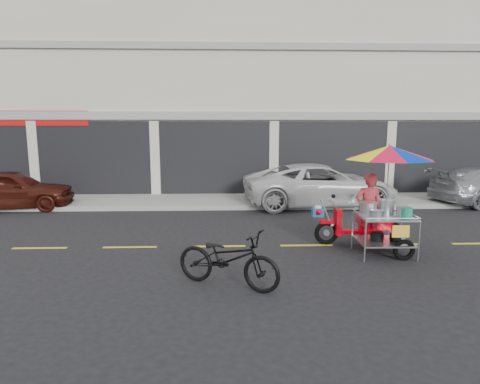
{
  "coord_description": "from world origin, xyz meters",
  "views": [
    {
      "loc": [
        -1.83,
        -8.78,
        2.66
      ],
      "look_at": [
        -1.5,
        0.6,
        1.15
      ],
      "focal_mm": 30.0,
      "sensor_mm": 36.0,
      "label": 1
    }
  ],
  "objects_px": {
    "maroon_sedan": "(9,189)",
    "near_bicycle": "(228,259)",
    "white_pickup": "(320,185)",
    "food_vendor_rig": "(380,184)"
  },
  "relations": [
    {
      "from": "white_pickup",
      "to": "near_bicycle",
      "type": "height_order",
      "value": "white_pickup"
    },
    {
      "from": "white_pickup",
      "to": "near_bicycle",
      "type": "bearing_deg",
      "value": 150.19
    },
    {
      "from": "white_pickup",
      "to": "food_vendor_rig",
      "type": "xyz_separation_m",
      "value": [
        0.08,
        -5.11,
        0.76
      ]
    },
    {
      "from": "white_pickup",
      "to": "food_vendor_rig",
      "type": "distance_m",
      "value": 5.17
    },
    {
      "from": "maroon_sedan",
      "to": "white_pickup",
      "type": "relative_size",
      "value": 0.75
    },
    {
      "from": "maroon_sedan",
      "to": "near_bicycle",
      "type": "distance_m",
      "value": 9.78
    },
    {
      "from": "white_pickup",
      "to": "food_vendor_rig",
      "type": "relative_size",
      "value": 2.2
    },
    {
      "from": "maroon_sedan",
      "to": "food_vendor_rig",
      "type": "xyz_separation_m",
      "value": [
        10.36,
        -4.81,
        0.81
      ]
    },
    {
      "from": "maroon_sedan",
      "to": "food_vendor_rig",
      "type": "relative_size",
      "value": 1.66
    },
    {
      "from": "near_bicycle",
      "to": "food_vendor_rig",
      "type": "relative_size",
      "value": 0.79
    }
  ]
}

